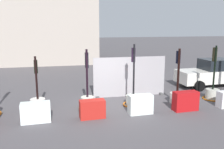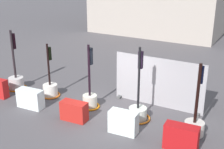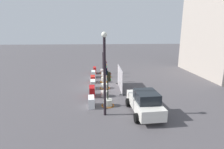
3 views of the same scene
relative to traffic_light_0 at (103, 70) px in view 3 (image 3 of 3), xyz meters
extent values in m
plane|color=#4D494D|center=(5.37, -0.25, -0.47)|extent=(120.00, 120.00, 0.00)
cylinder|color=beige|center=(0.00, -0.01, -0.18)|extent=(0.71, 0.71, 0.58)
cylinder|color=black|center=(0.00, -0.01, 1.28)|extent=(0.11, 0.11, 2.34)
cube|color=black|center=(-0.02, 0.11, 1.89)|extent=(0.19, 0.16, 0.74)
sphere|color=red|center=(-0.03, 0.20, 2.14)|extent=(0.11, 0.11, 0.11)
sphere|color=orange|center=(-0.03, 0.20, 1.89)|extent=(0.11, 0.11, 0.11)
sphere|color=green|center=(-0.03, 0.20, 1.65)|extent=(0.11, 0.11, 0.11)
torus|color=orange|center=(0.00, -0.01, -0.44)|extent=(0.96, 0.96, 0.05)
cylinder|color=silver|center=(2.03, 0.10, -0.19)|extent=(0.66, 0.66, 0.57)
cylinder|color=black|center=(2.03, 0.10, 1.07)|extent=(0.09, 0.09, 1.94)
cube|color=black|center=(2.03, 0.22, 1.56)|extent=(0.15, 0.14, 0.60)
sphere|color=red|center=(2.03, 0.30, 1.75)|extent=(0.09, 0.09, 0.09)
sphere|color=orange|center=(2.03, 0.30, 1.56)|extent=(0.09, 0.09, 0.09)
sphere|color=green|center=(2.03, 0.30, 1.36)|extent=(0.09, 0.09, 0.09)
torus|color=orange|center=(2.03, 0.10, -0.43)|extent=(0.89, 0.89, 0.08)
cylinder|color=beige|center=(4.27, 0.00, -0.19)|extent=(0.61, 0.61, 0.56)
cylinder|color=black|center=(4.27, 0.00, 1.20)|extent=(0.10, 0.10, 2.22)
cube|color=black|center=(4.29, 0.13, 1.79)|extent=(0.16, 0.16, 0.70)
sphere|color=red|center=(4.29, 0.22, 2.02)|extent=(0.09, 0.09, 0.09)
sphere|color=orange|center=(4.29, 0.22, 1.79)|extent=(0.09, 0.09, 0.09)
sphere|color=green|center=(4.29, 0.22, 1.55)|extent=(0.09, 0.09, 0.09)
torus|color=orange|center=(4.27, 0.00, -0.43)|extent=(0.84, 0.84, 0.08)
cylinder|color=beige|center=(6.51, 0.03, -0.23)|extent=(0.71, 0.71, 0.49)
cylinder|color=black|center=(6.51, 0.03, 1.26)|extent=(0.09, 0.09, 2.48)
cube|color=black|center=(6.50, 0.14, 1.97)|extent=(0.17, 0.14, 0.67)
sphere|color=red|center=(6.50, 0.22, 2.20)|extent=(0.11, 0.11, 0.11)
sphere|color=orange|center=(6.50, 0.22, 1.97)|extent=(0.11, 0.11, 0.11)
sphere|color=green|center=(6.50, 0.22, 1.75)|extent=(0.11, 0.11, 0.11)
torus|color=orange|center=(6.51, 0.03, -0.43)|extent=(1.02, 1.02, 0.07)
cylinder|color=beige|center=(8.77, -0.04, -0.22)|extent=(0.72, 0.72, 0.50)
cylinder|color=black|center=(8.77, -0.04, 1.14)|extent=(0.11, 0.11, 2.22)
cube|color=black|center=(8.78, 0.09, 1.81)|extent=(0.18, 0.17, 0.62)
sphere|color=red|center=(8.79, 0.18, 2.02)|extent=(0.11, 0.11, 0.11)
sphere|color=orange|center=(8.79, 0.18, 1.81)|extent=(0.11, 0.11, 0.11)
sphere|color=green|center=(8.79, 0.18, 1.60)|extent=(0.11, 0.11, 0.11)
cylinder|color=#B8B7A9|center=(10.86, 0.14, -0.20)|extent=(0.69, 0.69, 0.53)
cylinder|color=black|center=(10.86, 0.14, 1.20)|extent=(0.09, 0.09, 2.28)
cube|color=black|center=(10.89, 0.26, 1.88)|extent=(0.20, 0.18, 0.72)
sphere|color=red|center=(10.90, 0.35, 2.12)|extent=(0.11, 0.11, 0.11)
sphere|color=orange|center=(10.90, 0.35, 1.88)|extent=(0.11, 0.11, 0.11)
sphere|color=green|center=(10.90, 0.35, 1.64)|extent=(0.11, 0.11, 0.11)
torus|color=orange|center=(10.86, 0.14, -0.44)|extent=(0.98, 0.98, 0.05)
cube|color=red|center=(-0.08, -1.13, -0.03)|extent=(1.13, 0.43, 0.87)
cube|color=silver|center=(2.06, -1.24, -0.06)|extent=(1.18, 0.53, 0.82)
cube|color=red|center=(4.34, -1.25, -0.08)|extent=(1.08, 0.54, 0.78)
cube|color=silver|center=(6.47, -1.17, -0.04)|extent=(1.08, 0.53, 0.85)
cube|color=#B01215|center=(8.62, -1.17, -0.03)|extent=(1.16, 0.54, 0.88)
cube|color=white|center=(10.90, -1.14, -0.09)|extent=(1.15, 0.53, 0.77)
cube|color=silver|center=(12.25, 2.63, 0.22)|extent=(4.20, 1.85, 0.75)
cube|color=black|center=(12.68, 2.65, 0.93)|extent=(1.90, 1.52, 0.66)
cylinder|color=black|center=(11.02, 1.69, -0.16)|extent=(0.64, 0.32, 0.62)
cylinder|color=black|center=(10.92, 3.41, -0.16)|extent=(0.64, 0.32, 0.62)
cylinder|color=black|center=(13.57, 1.84, -0.16)|extent=(0.64, 0.32, 0.62)
cylinder|color=black|center=(13.47, 3.56, -0.16)|extent=(0.64, 0.32, 0.62)
cylinder|color=black|center=(12.37, -0.14, 2.18)|extent=(0.18, 0.18, 5.31)
sphere|color=silver|center=(12.37, -0.14, 4.99)|extent=(0.36, 0.36, 0.36)
cube|color=#9F9A9F|center=(6.74, 1.55, 0.61)|extent=(3.98, 0.04, 2.16)
cube|color=#4C4C4C|center=(4.95, 1.55, -0.42)|extent=(0.16, 0.50, 0.10)
cube|color=#4C4C4C|center=(8.54, 1.55, -0.42)|extent=(0.16, 0.50, 0.10)
camera|label=1|loc=(3.16, -11.04, 3.42)|focal=39.62mm
camera|label=2|loc=(10.87, -10.00, 5.50)|focal=49.40mm
camera|label=3|loc=(23.66, -0.46, 5.22)|focal=28.40mm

